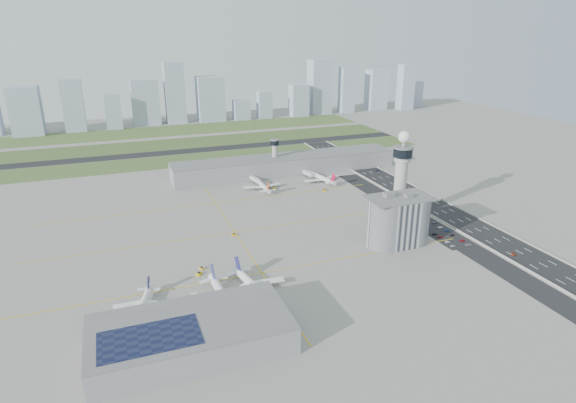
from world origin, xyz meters
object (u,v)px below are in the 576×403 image
object	(u,v)px
tug_1	(202,268)
car_lot_10	(440,227)
secondary_tower	(275,153)
car_lot_3	(435,234)
car_hw_4	(337,157)
car_lot_8	(452,235)
jet_bridge_far_0	(252,179)
tug_0	(195,298)
car_lot_5	(422,226)
car_hw_2	(377,171)
control_tower	(401,174)
car_hw_1	(423,199)
tug_3	(234,234)
jet_bridge_near_0	(128,326)
car_lot_7	(462,241)
airplane_near_c	(254,282)
tug_2	(199,274)
jet_bridge_near_2	(256,301)
car_lot_11	(434,223)
car_hw_0	(513,254)
car_lot_0	(453,246)
tug_5	(324,190)
airplane_near_a	(142,301)
jet_bridge_far_1	(304,173)
car_lot_9	(447,230)
jet_bridge_near_1	(194,313)
airplane_near_b	(224,292)
admin_building	(398,220)
car_lot_2	(440,237)
airplane_far_a	(262,182)
car_lot_6	(469,245)
tug_4	(274,187)
airplane_far_b	(321,175)
car_lot_1	(448,242)
car_lot_4	(428,229)

from	to	relation	value
tug_1	car_lot_10	xyz separation A→B (m)	(163.58, 1.29, -0.20)
secondary_tower	car_lot_3	size ratio (longest dim) A/B	8.11
car_hw_4	car_lot_8	bearing A→B (deg)	-89.14
car_lot_3	car_lot_10	world-z (taller)	car_lot_10
jet_bridge_far_0	tug_0	xyz separation A→B (m)	(-81.93, -176.56, -1.89)
car_lot_5	car_hw_2	size ratio (longest dim) A/B	0.84
control_tower	car_hw_1	world-z (taller)	control_tower
control_tower	tug_3	xyz separation A→B (m)	(-113.72, 16.88, -34.23)
car_lot_10	jet_bridge_near_0	bearing A→B (deg)	104.62
tug_3	car_lot_7	size ratio (longest dim) A/B	0.70
airplane_near_c	tug_2	size ratio (longest dim) A/B	13.60
jet_bridge_near_2	car_lot_11	world-z (taller)	jet_bridge_near_2
airplane_near_c	car_hw_4	size ratio (longest dim) A/B	11.38
tug_1	car_lot_8	world-z (taller)	tug_1
tug_2	car_hw_0	distance (m)	186.58
car_lot_0	secondary_tower	bearing A→B (deg)	21.31
tug_2	car_lot_10	bearing A→B (deg)	46.57
jet_bridge_far_0	tug_2	xyz separation A→B (m)	(-75.25, -152.07, -1.94)
control_tower	tug_2	bearing A→B (deg)	-169.06
tug_1	tug_5	bearing A→B (deg)	-165.64
airplane_near_a	tug_2	world-z (taller)	airplane_near_a
jet_bridge_far_1	car_lot_9	distance (m)	156.16
jet_bridge_near_1	car_lot_0	world-z (taller)	jet_bridge_near_1
car_hw_1	tug_5	bearing A→B (deg)	145.37
car_lot_11	airplane_near_b	bearing A→B (deg)	103.23
admin_building	car_hw_1	bearing A→B (deg)	44.16
car_lot_2	car_lot_3	distance (m)	5.36
car_lot_2	car_lot_8	bearing A→B (deg)	-83.97
airplane_far_a	car_lot_3	distance (m)	152.66
car_lot_6	tug_4	bearing A→B (deg)	35.89
jet_bridge_far_1	car_lot_5	xyz separation A→B (m)	(30.92, -138.31, -2.25)
airplane_near_b	car_hw_2	world-z (taller)	airplane_near_b
airplane_far_a	car_hw_1	world-z (taller)	airplane_far_a
jet_bridge_far_0	jet_bridge_near_0	bearing A→B (deg)	-40.79
airplane_far_b	tug_2	xyz separation A→B (m)	(-133.44, -132.13, -4.81)
jet_bridge_far_1	car_hw_0	bearing A→B (deg)	6.27
car_hw_0	car_lot_10	bearing A→B (deg)	115.63
car_lot_3	car_hw_2	world-z (taller)	car_hw_2
secondary_tower	car_lot_11	bearing A→B (deg)	-67.44
admin_building	car_lot_1	bearing A→B (deg)	-20.84
car_hw_0	jet_bridge_near_1	bearing A→B (deg)	-172.26
car_lot_3	car_lot_11	world-z (taller)	car_lot_3
car_hw_0	car_lot_9	bearing A→B (deg)	116.67
tug_0	tug_4	distance (m)	179.78
jet_bridge_far_0	jet_bridge_near_2	bearing A→B (deg)	-25.91
car_lot_11	car_hw_0	world-z (taller)	car_hw_0
car_lot_9	car_hw_4	world-z (taller)	car_hw_4
car_lot_2	car_lot_9	world-z (taller)	car_lot_9
jet_bridge_near_1	car_hw_2	distance (m)	274.93
car_lot_4	tug_0	bearing A→B (deg)	101.87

